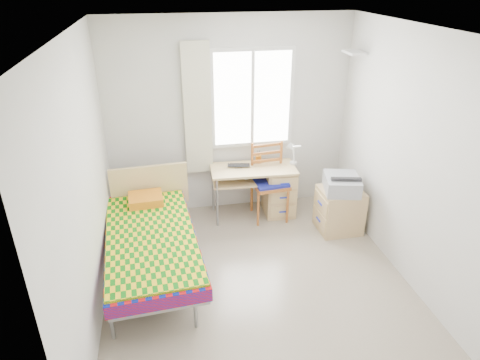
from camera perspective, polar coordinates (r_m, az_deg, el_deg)
The scene contains 17 objects.
floor at distance 4.78m, azimuth 2.34°, elevation -13.43°, with size 3.50×3.50×0.00m, color #BCAD93.
ceiling at distance 3.71m, azimuth 3.10°, elevation 19.26°, with size 3.50×3.50×0.00m, color white.
wall_back at distance 5.67m, azimuth -1.42°, elevation 8.26°, with size 3.20×3.20×0.00m, color silver.
wall_left at distance 4.04m, azimuth -19.98°, elevation -1.07°, with size 3.50×3.50×0.00m, color silver.
wall_right at distance 4.69m, azimuth 22.08°, elevation 2.32°, with size 3.50×3.50×0.00m, color silver.
window at distance 5.64m, azimuth 1.65°, elevation 10.78°, with size 1.10×0.04×1.30m.
curtain at distance 5.51m, azimuth -5.68°, elevation 9.23°, with size 0.35×0.05×1.70m, color beige.
floating_shelf at distance 5.58m, azimuth 15.02°, elevation 16.12°, with size 0.20×0.32×0.03m, color white.
bed at distance 4.81m, azimuth -11.77°, elevation -7.44°, with size 1.08×2.08×0.88m.
desk at distance 5.85m, azimuth 4.54°, elevation -0.99°, with size 1.15×0.57×0.70m.
chair at distance 5.69m, azimuth 3.95°, elevation 0.37°, with size 0.48×0.48×1.03m.
cabinet at distance 5.63m, azimuth 13.07°, elevation -3.91°, with size 0.53×0.47×0.57m.
printer at distance 5.44m, azimuth 13.42°, elevation -0.45°, with size 0.50×0.55×0.20m.
laptop at distance 5.64m, azimuth -0.18°, elevation 1.76°, with size 0.29×0.19×0.02m, color black.
pen_cup at distance 5.80m, azimuth 2.48°, elevation 2.82°, with size 0.08×0.08×0.10m, color orange.
task_lamp at distance 5.60m, azimuth 6.99°, elevation 3.80°, with size 0.21×0.31×0.37m.
book at distance 5.67m, azimuth 0.06°, elevation 0.51°, with size 0.16×0.22×0.02m, color gray.
Camera 1 is at (-0.88, -3.58, 3.04)m, focal length 32.00 mm.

